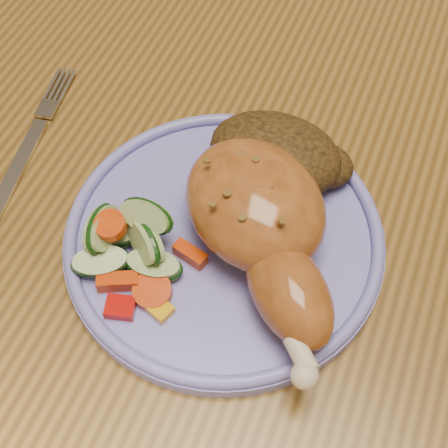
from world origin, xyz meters
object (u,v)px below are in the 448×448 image
object	(u,v)px
dining_table	(347,271)
fork	(28,146)
chair_far	(432,14)
plate	(224,239)

from	to	relation	value
dining_table	fork	world-z (taller)	fork
chair_far	plate	bearing A→B (deg)	-98.05
dining_table	chair_far	distance (m)	0.65
dining_table	fork	bearing A→B (deg)	-173.19
chair_far	plate	size ratio (longest dim) A/B	3.68
plate	fork	xyz separation A→B (m)	(-0.19, 0.03, -0.00)
chair_far	fork	world-z (taller)	chair_far
plate	dining_table	bearing A→B (deg)	32.11
chair_far	fork	size ratio (longest dim) A/B	5.81
chair_far	dining_table	bearing A→B (deg)	-90.00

